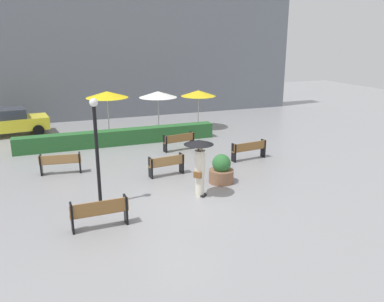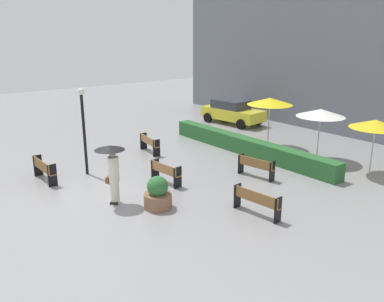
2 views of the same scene
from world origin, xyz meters
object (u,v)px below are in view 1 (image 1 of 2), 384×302
(bench_far_right, at_px, (249,149))
(bench_back_row, at_px, (179,140))
(patio_umbrella_white, at_px, (158,94))
(planter_pot, at_px, (221,170))
(lamp_post, at_px, (96,141))
(pedestrian_with_umbrella, at_px, (199,159))
(patio_umbrella_yellow, at_px, (107,95))
(bench_near_left, at_px, (100,212))
(parked_car, at_px, (8,122))
(bench_mid_center, at_px, (167,164))
(patio_umbrella_yellow_far, at_px, (198,93))
(bench_far_left, at_px, (60,162))

(bench_far_right, xyz_separation_m, bench_back_row, (-2.53, 2.65, -0.01))
(patio_umbrella_white, bearing_deg, bench_far_right, -70.30)
(planter_pot, relative_size, lamp_post, 0.31)
(bench_back_row, relative_size, pedestrian_with_umbrella, 0.80)
(patio_umbrella_yellow, bearing_deg, bench_back_row, -54.16)
(bench_far_right, xyz_separation_m, patio_umbrella_yellow, (-5.38, 6.59, 1.91))
(bench_near_left, xyz_separation_m, parked_car, (-3.19, 13.50, 0.28))
(lamp_post, bearing_deg, bench_mid_center, 33.78)
(bench_mid_center, height_order, parked_car, parked_car)
(planter_pot, relative_size, patio_umbrella_yellow_far, 0.49)
(lamp_post, bearing_deg, parked_car, 106.32)
(bench_mid_center, height_order, bench_back_row, bench_mid_center)
(lamp_post, bearing_deg, bench_far_right, 20.73)
(bench_near_left, relative_size, patio_umbrella_yellow, 0.66)
(bench_far_right, xyz_separation_m, planter_pot, (-2.48, -2.26, -0.03))
(bench_mid_center, height_order, bench_far_right, bench_far_right)
(lamp_post, distance_m, parked_car, 12.35)
(bench_far_left, distance_m, bench_back_row, 6.01)
(patio_umbrella_yellow, relative_size, patio_umbrella_white, 1.07)
(bench_far_left, bearing_deg, planter_pot, -29.53)
(bench_far_left, bearing_deg, parked_car, 106.63)
(bench_near_left, relative_size, parked_car, 0.40)
(patio_umbrella_yellow, xyz_separation_m, patio_umbrella_white, (2.97, 0.14, -0.16))
(patio_umbrella_yellow, bearing_deg, planter_pot, -71.83)
(bench_far_left, bearing_deg, patio_umbrella_yellow_far, 34.29)
(bench_far_left, height_order, patio_umbrella_white, patio_umbrella_white)
(bench_back_row, height_order, pedestrian_with_umbrella, pedestrian_with_umbrella)
(patio_umbrella_yellow, bearing_deg, bench_far_right, -50.77)
(bench_near_left, xyz_separation_m, lamp_post, (0.26, 1.73, 1.74))
(bench_back_row, bearing_deg, patio_umbrella_yellow, 125.84)
(bench_back_row, distance_m, patio_umbrella_yellow_far, 5.28)
(bench_far_right, height_order, bench_far_left, same)
(bench_far_right, relative_size, bench_back_row, 1.06)
(bench_far_right, height_order, planter_pot, planter_pot)
(bench_mid_center, xyz_separation_m, bench_near_left, (-3.27, -3.74, 0.04))
(bench_mid_center, bearing_deg, pedestrian_with_umbrella, -80.16)
(lamp_post, distance_m, patio_umbrella_white, 10.64)
(bench_far_right, bearing_deg, bench_far_left, 172.77)
(pedestrian_with_umbrella, height_order, patio_umbrella_white, patio_umbrella_white)
(planter_pot, bearing_deg, patio_umbrella_yellow_far, 73.75)
(patio_umbrella_yellow, relative_size, parked_car, 0.60)
(patio_umbrella_white, relative_size, patio_umbrella_yellow_far, 1.04)
(bench_back_row, relative_size, patio_umbrella_yellow_far, 0.72)
(bench_far_left, relative_size, planter_pot, 1.48)
(bench_near_left, distance_m, patio_umbrella_yellow, 11.43)
(bench_far_left, distance_m, planter_pot, 6.72)
(bench_mid_center, bearing_deg, patio_umbrella_yellow, 98.77)
(bench_mid_center, xyz_separation_m, planter_pot, (1.77, -1.52, -0.01))
(patio_umbrella_yellow, bearing_deg, bench_mid_center, -81.23)
(patio_umbrella_white, xyz_separation_m, parked_car, (-8.30, 2.30, -1.45))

